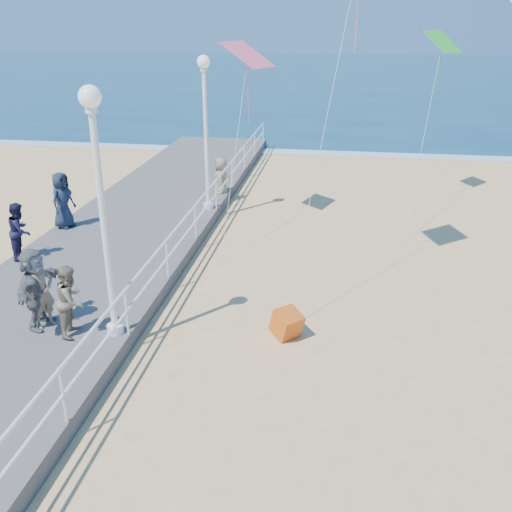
# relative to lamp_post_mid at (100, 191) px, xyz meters

# --- Properties ---
(ground) EXTENTS (160.00, 160.00, 0.00)m
(ground) POSITION_rel_lamp_post_mid_xyz_m (5.35, 0.00, -3.66)
(ground) COLOR #E8BB79
(ground) RESTS_ON ground
(ocean) EXTENTS (160.00, 90.00, 0.05)m
(ocean) POSITION_rel_lamp_post_mid_xyz_m (5.35, 65.00, -3.65)
(ocean) COLOR #0D354F
(ocean) RESTS_ON ground
(surf_line) EXTENTS (160.00, 1.20, 0.04)m
(surf_line) POSITION_rel_lamp_post_mid_xyz_m (5.35, 20.50, -3.63)
(surf_line) COLOR white
(surf_line) RESTS_ON ground
(boardwalk) EXTENTS (5.00, 44.00, 0.40)m
(boardwalk) POSITION_rel_lamp_post_mid_xyz_m (-2.15, 0.00, -3.46)
(boardwalk) COLOR #65605B
(boardwalk) RESTS_ON ground
(railing) EXTENTS (0.05, 42.00, 0.55)m
(railing) POSITION_rel_lamp_post_mid_xyz_m (0.30, 0.00, -2.41)
(railing) COLOR white
(railing) RESTS_ON boardwalk
(lamp_post_mid) EXTENTS (0.44, 0.44, 5.32)m
(lamp_post_mid) POSITION_rel_lamp_post_mid_xyz_m (0.00, 0.00, 0.00)
(lamp_post_mid) COLOR white
(lamp_post_mid) RESTS_ON boardwalk
(lamp_post_far) EXTENTS (0.44, 0.44, 5.32)m
(lamp_post_far) POSITION_rel_lamp_post_mid_xyz_m (0.00, 9.00, 0.00)
(lamp_post_far) COLOR white
(lamp_post_far) RESTS_ON boardwalk
(spectator_1) EXTENTS (0.67, 0.83, 1.61)m
(spectator_1) POSITION_rel_lamp_post_mid_xyz_m (-0.88, -0.14, -2.45)
(spectator_1) COLOR #7C6E55
(spectator_1) RESTS_ON boardwalk
(spectator_4) EXTENTS (0.81, 1.03, 1.86)m
(spectator_4) POSITION_rel_lamp_post_mid_xyz_m (-4.25, 6.32, -2.33)
(spectator_4) COLOR #192539
(spectator_4) RESTS_ON boardwalk
(spectator_5) EXTENTS (0.62, 1.76, 1.88)m
(spectator_5) POSITION_rel_lamp_post_mid_xyz_m (-1.77, 0.05, -2.32)
(spectator_5) COLOR slate
(spectator_5) RESTS_ON boardwalk
(spectator_6) EXTENTS (0.64, 0.72, 1.66)m
(spectator_6) POSITION_rel_lamp_post_mid_xyz_m (-1.66, 0.05, -2.43)
(spectator_6) COLOR #7E7157
(spectator_6) RESTS_ON boardwalk
(spectator_7) EXTENTS (0.78, 0.92, 1.66)m
(spectator_7) POSITION_rel_lamp_post_mid_xyz_m (-4.25, 3.68, -2.43)
(spectator_7) COLOR #191734
(spectator_7) RESTS_ON boardwalk
(beach_walker_c) EXTENTS (0.72, 0.96, 1.79)m
(beach_walker_c) POSITION_rel_lamp_post_mid_xyz_m (0.04, 11.14, -2.77)
(beach_walker_c) COLOR #83795B
(beach_walker_c) RESTS_ON ground
(box_kite) EXTENTS (0.89, 0.89, 0.74)m
(box_kite) POSITION_rel_lamp_post_mid_xyz_m (3.72, 1.05, -3.36)
(box_kite) COLOR red
(box_kite) RESTS_ON ground
(kite_diamond_pink) EXTENTS (1.72, 1.84, 0.80)m
(kite_diamond_pink) POSITION_rel_lamp_post_mid_xyz_m (1.51, 8.92, 2.08)
(kite_diamond_pink) COLOR #F75B74
(kite_diamond_green) EXTENTS (1.55, 1.59, 0.78)m
(kite_diamond_green) POSITION_rel_lamp_post_mid_xyz_m (8.15, 12.87, 2.36)
(kite_diamond_green) COLOR green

